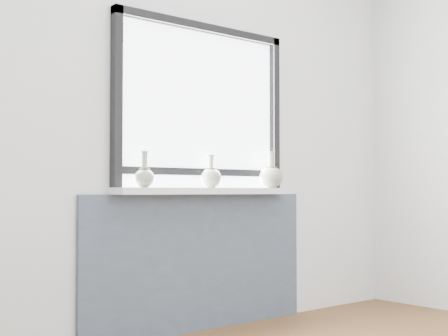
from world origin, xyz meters
TOP-DOWN VIEW (x-y plane):
  - back_wall at (0.00, 1.81)m, footprint 3.60×0.02m
  - apron_panel at (0.00, 1.78)m, footprint 1.70×0.03m
  - windowsill at (0.00, 1.71)m, footprint 1.32×0.18m
  - window at (0.00, 1.77)m, footprint 1.30×0.06m
  - vase_a at (-0.48, 1.69)m, footprint 0.12×0.12m
  - vase_b at (0.03, 1.71)m, footprint 0.14×0.14m
  - vase_c at (0.52, 1.68)m, footprint 0.16×0.16m

SIDE VIEW (x-z plane):
  - apron_panel at x=0.00m, z-range 0.00..0.86m
  - windowsill at x=0.00m, z-range 0.86..0.90m
  - vase_a at x=-0.48m, z-range 0.86..1.07m
  - vase_b at x=0.03m, z-range 0.87..1.07m
  - vase_c at x=0.52m, z-range 0.86..1.11m
  - back_wall at x=0.00m, z-range 0.00..2.60m
  - window at x=0.00m, z-range 0.92..1.97m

